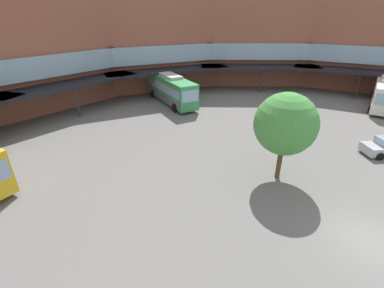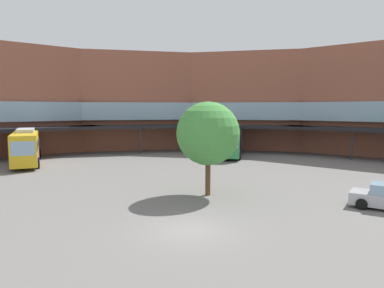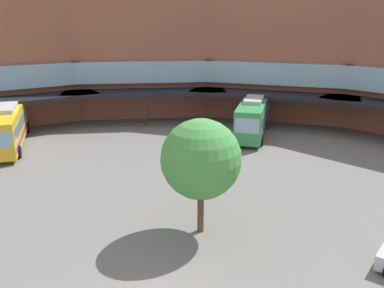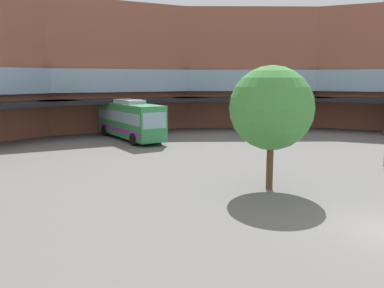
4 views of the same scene
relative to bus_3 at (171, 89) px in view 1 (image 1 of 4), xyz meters
The scene contains 4 objects.
ground_plane 27.98m from the bus_3, 100.29° to the right, with size 123.85×123.85×0.00m, color slate.
station_building 9.98m from the bus_3, 124.80° to the right, with size 80.01×49.75×14.03m.
bus_3 is the anchor object (origin of this frame).
plaza_tree 20.86m from the bus_3, 100.34° to the right, with size 4.38×4.38×6.50m.
Camera 1 is at (-14.33, -2.93, 11.30)m, focal length 25.37 mm.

